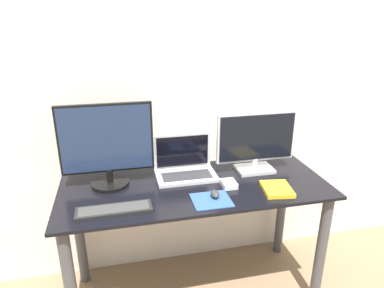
{
  "coord_description": "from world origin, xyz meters",
  "views": [
    {
      "loc": [
        -0.4,
        -1.38,
        1.67
      ],
      "look_at": [
        -0.01,
        0.36,
        1.0
      ],
      "focal_mm": 32.0,
      "sensor_mm": 36.0,
      "label": 1
    }
  ],
  "objects_px": {
    "mouse": "(215,194)",
    "book": "(277,189)",
    "monitor_right": "(256,142)",
    "keyboard": "(114,210)",
    "monitor_left": "(107,145)",
    "laptop": "(185,165)",
    "power_brick": "(229,184)"
  },
  "relations": [
    {
      "from": "mouse",
      "to": "monitor_left",
      "type": "bearing_deg",
      "value": 152.78
    },
    {
      "from": "monitor_right",
      "to": "mouse",
      "type": "distance_m",
      "value": 0.47
    },
    {
      "from": "monitor_left",
      "to": "book",
      "type": "xyz_separation_m",
      "value": [
        0.9,
        -0.28,
        -0.23
      ]
    },
    {
      "from": "laptop",
      "to": "mouse",
      "type": "height_order",
      "value": "laptop"
    },
    {
      "from": "power_brick",
      "to": "mouse",
      "type": "bearing_deg",
      "value": -136.42
    },
    {
      "from": "monitor_left",
      "to": "mouse",
      "type": "height_order",
      "value": "monitor_left"
    },
    {
      "from": "monitor_left",
      "to": "power_brick",
      "type": "xyz_separation_m",
      "value": [
        0.65,
        -0.17,
        -0.23
      ]
    },
    {
      "from": "mouse",
      "to": "power_brick",
      "type": "bearing_deg",
      "value": 43.58
    },
    {
      "from": "keyboard",
      "to": "book",
      "type": "relative_size",
      "value": 1.84
    },
    {
      "from": "monitor_left",
      "to": "monitor_right",
      "type": "distance_m",
      "value": 0.88
    },
    {
      "from": "monitor_right",
      "to": "mouse",
      "type": "height_order",
      "value": "monitor_right"
    },
    {
      "from": "laptop",
      "to": "power_brick",
      "type": "relative_size",
      "value": 3.65
    },
    {
      "from": "mouse",
      "to": "monitor_right",
      "type": "bearing_deg",
      "value": 39.51
    },
    {
      "from": "power_brick",
      "to": "keyboard",
      "type": "bearing_deg",
      "value": -168.74
    },
    {
      "from": "monitor_left",
      "to": "laptop",
      "type": "bearing_deg",
      "value": 5.72
    },
    {
      "from": "mouse",
      "to": "book",
      "type": "xyz_separation_m",
      "value": [
        0.36,
        -0.0,
        -0.01
      ]
    },
    {
      "from": "laptop",
      "to": "power_brick",
      "type": "distance_m",
      "value": 0.3
    },
    {
      "from": "laptop",
      "to": "keyboard",
      "type": "distance_m",
      "value": 0.55
    },
    {
      "from": "keyboard",
      "to": "mouse",
      "type": "bearing_deg",
      "value": 2.01
    },
    {
      "from": "power_brick",
      "to": "book",
      "type": "bearing_deg",
      "value": -24.33
    },
    {
      "from": "monitor_right",
      "to": "keyboard",
      "type": "bearing_deg",
      "value": -160.99
    },
    {
      "from": "monitor_right",
      "to": "keyboard",
      "type": "relative_size",
      "value": 1.32
    },
    {
      "from": "monitor_left",
      "to": "monitor_right",
      "type": "xyz_separation_m",
      "value": [
        0.88,
        0.0,
        -0.05
      ]
    },
    {
      "from": "monitor_right",
      "to": "mouse",
      "type": "bearing_deg",
      "value": -140.49
    },
    {
      "from": "laptop",
      "to": "power_brick",
      "type": "xyz_separation_m",
      "value": [
        0.21,
        -0.21,
        -0.04
      ]
    },
    {
      "from": "keyboard",
      "to": "power_brick",
      "type": "distance_m",
      "value": 0.65
    },
    {
      "from": "monitor_left",
      "to": "laptop",
      "type": "relative_size",
      "value": 1.43
    },
    {
      "from": "book",
      "to": "mouse",
      "type": "bearing_deg",
      "value": 179.89
    },
    {
      "from": "monitor_right",
      "to": "monitor_left",
      "type": "bearing_deg",
      "value": -180.0
    },
    {
      "from": "monitor_right",
      "to": "power_brick",
      "type": "bearing_deg",
      "value": -142.77
    },
    {
      "from": "monitor_left",
      "to": "keyboard",
      "type": "bearing_deg",
      "value": -86.69
    },
    {
      "from": "keyboard",
      "to": "power_brick",
      "type": "bearing_deg",
      "value": 11.26
    }
  ]
}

